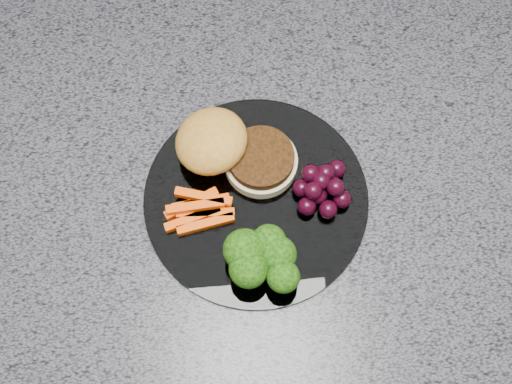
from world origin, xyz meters
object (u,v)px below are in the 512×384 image
at_px(plate, 256,199).
at_px(grape_bunch, 322,187).
at_px(island_cabinet, 302,271).
at_px(burger, 229,150).

bearing_deg(plate, grape_bunch, 0.75).
bearing_deg(island_cabinet, burger, 170.36).
xyz_separation_m(island_cabinet, burger, (-0.11, 0.02, 0.50)).
height_order(island_cabinet, plate, plate).
relative_size(burger, grape_bunch, 2.26).
xyz_separation_m(burger, grape_bunch, (0.10, -0.05, -0.00)).
distance_m(island_cabinet, burger, 0.51).
bearing_deg(plate, island_cabinet, 22.43).
relative_size(island_cabinet, burger, 7.58).
bearing_deg(burger, plate, -50.62).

